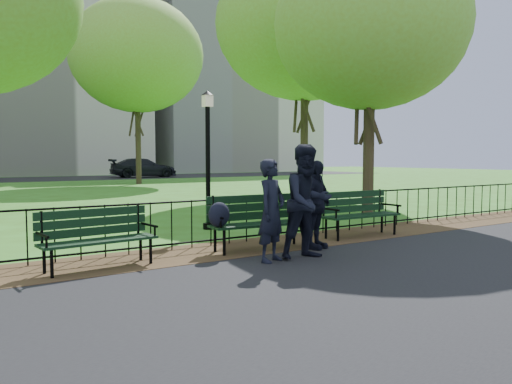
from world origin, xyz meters
TOP-DOWN VIEW (x-y plane):
  - ground at (0.00, 0.00)m, footprint 120.00×120.00m
  - asphalt_path at (0.00, -3.40)m, footprint 60.00×9.20m
  - dirt_strip at (0.00, 1.50)m, footprint 60.00×1.60m
  - far_street at (0.00, 35.00)m, footprint 70.00×9.00m
  - iron_fence at (0.00, 2.00)m, footprint 24.06×0.06m
  - apartment_mid at (2.00, 48.00)m, footprint 24.00×15.00m
  - apartment_east at (26.00, 48.00)m, footprint 20.00×15.00m
  - park_bench_main at (-0.34, 1.19)m, footprint 2.08×0.75m
  - park_bench_left_a at (-2.94, 1.30)m, footprint 1.78×0.70m
  - park_bench_right_a at (2.54, 1.29)m, footprint 1.87×0.63m
  - lamppost at (0.43, 4.03)m, footprint 0.29×0.29m
  - tree_near_e at (5.94, 4.25)m, footprint 5.67×5.67m
  - tree_mid_e at (8.43, 10.35)m, footprint 7.51×7.51m
  - tree_far_e at (6.17, 24.06)m, footprint 8.25×8.25m
  - person_left at (-0.47, 0.20)m, footprint 0.71×0.60m
  - person_mid at (0.18, 0.09)m, footprint 0.95×0.55m
  - person_right at (0.85, 0.68)m, footprint 1.02×0.69m
  - sedan_dark at (10.11, 33.56)m, footprint 5.68×2.87m

SIDE VIEW (x-z plane):
  - ground at x=0.00m, z-range 0.00..0.00m
  - asphalt_path at x=0.00m, z-range 0.00..0.01m
  - far_street at x=0.00m, z-range 0.00..0.01m
  - dirt_strip at x=0.00m, z-range 0.01..0.02m
  - iron_fence at x=0.00m, z-range 0.00..1.00m
  - park_bench_left_a at x=-2.94m, z-range 0.07..1.05m
  - park_bench_right_a at x=2.54m, z-range 0.08..1.13m
  - park_bench_main at x=-0.34m, z-range 0.11..1.20m
  - sedan_dark at x=10.11m, z-range 0.01..1.59m
  - person_right at x=0.85m, z-range 0.01..1.63m
  - person_left at x=-0.47m, z-range 0.01..1.66m
  - person_mid at x=0.18m, z-range 0.01..1.90m
  - lamppost at x=0.43m, z-range 0.14..3.37m
  - tree_near_e at x=5.94m, z-range 1.53..9.43m
  - tree_mid_e at x=8.43m, z-range 2.04..12.51m
  - tree_far_e at x=6.17m, z-range 2.24..13.74m
  - apartment_east at x=26.00m, z-range 0.00..24.00m
  - apartment_mid at x=2.00m, z-range 0.00..30.00m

